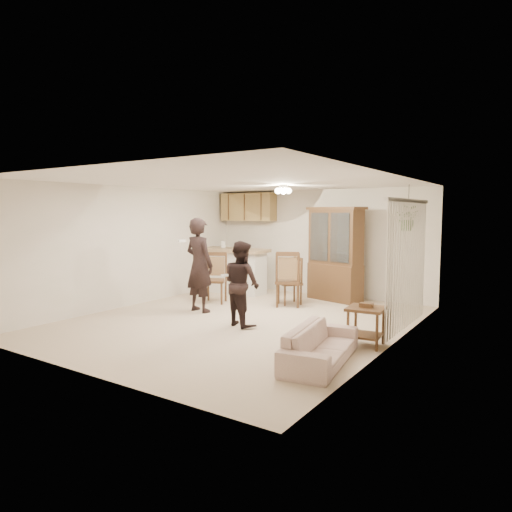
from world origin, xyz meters
The scene contains 23 objects.
floor centered at (0.00, 0.00, 0.00)m, with size 6.50×6.50×0.00m, color #C1AE92.
ceiling centered at (0.00, 0.00, 2.50)m, with size 5.50×6.50×0.02m, color white.
wall_back centered at (0.00, 3.25, 1.25)m, with size 5.50×0.02×2.50m, color silver.
wall_front centered at (0.00, -3.25, 1.25)m, with size 5.50×0.02×2.50m, color silver.
wall_left centered at (-2.75, 0.00, 1.25)m, with size 0.02×6.50×2.50m, color silver.
wall_right centered at (2.75, 0.00, 1.25)m, with size 0.02×6.50×2.50m, color silver.
breakfast_bar centered at (-1.85, 2.35, 0.50)m, with size 1.60×0.55×1.00m, color silver.
bar_top centered at (-1.85, 2.35, 1.05)m, with size 1.75×0.70×0.08m, color #9F855F.
upper_cabinets centered at (-1.90, 3.07, 2.10)m, with size 1.50×0.34×0.70m, color olive.
vertical_blinds centered at (2.71, 0.90, 1.10)m, with size 0.06×2.30×2.10m, color silver, non-canonical shape.
ceiling_fixture centered at (0.20, 1.20, 2.40)m, with size 0.36×0.36×0.20m, color beige, non-canonical shape.
hanging_plant centered at (2.30, 2.40, 1.85)m, with size 0.43×0.37×0.48m, color #2D4F1F.
plant_cord centered at (2.30, 2.40, 2.17)m, with size 0.01×0.01×0.65m, color black.
sofa centered at (2.21, -1.31, 0.37)m, with size 1.87×0.73×0.73m, color beige.
adult centered at (-1.14, 0.24, 0.90)m, with size 0.66×0.43×1.80m, color black.
child centered at (0.21, -0.23, 0.68)m, with size 0.66×0.51×1.35m, color black.
china_hutch centered at (0.62, 2.81, 1.03)m, with size 1.41×0.82×2.08m.
side_table centered at (2.43, -0.23, 0.30)m, with size 0.57×0.57×0.64m.
chair_bar centered at (-1.45, 1.10, 0.31)m, with size 0.64×0.64×1.09m.
chair_hutch_left centered at (-0.02, 1.88, 0.28)m, with size 0.62×0.62×1.00m.
chair_hutch_right centered at (0.06, 1.67, 0.33)m, with size 0.69×0.69×1.16m.
controller_adult centered at (-1.20, -0.19, 1.43)m, with size 0.05×0.16×0.05m, color white.
controller_child centered at (0.08, -0.56, 0.91)m, with size 0.04×0.13×0.04m, color white.
Camera 1 is at (4.69, -6.61, 1.96)m, focal length 32.00 mm.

